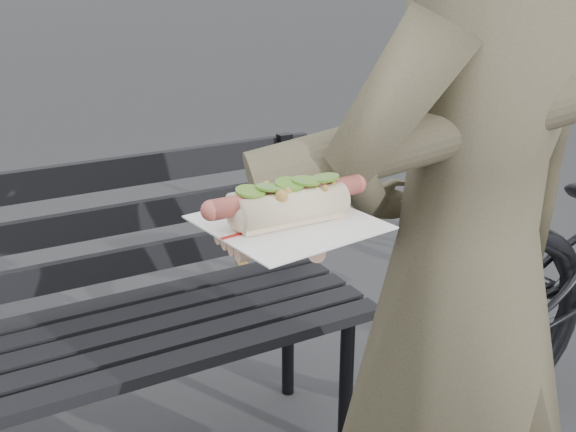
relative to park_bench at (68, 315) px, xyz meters
name	(u,v)px	position (x,y,z in m)	size (l,w,h in m)	color
park_bench	(68,315)	(0.00, 0.00, 0.00)	(1.50, 0.44, 0.88)	black
person	(463,280)	(0.54, -0.79, 0.31)	(0.61, 0.40, 1.66)	#44422D
held_hotdog	(386,156)	(0.33, -0.82, 0.57)	(0.63, 0.31, 0.20)	#44422D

